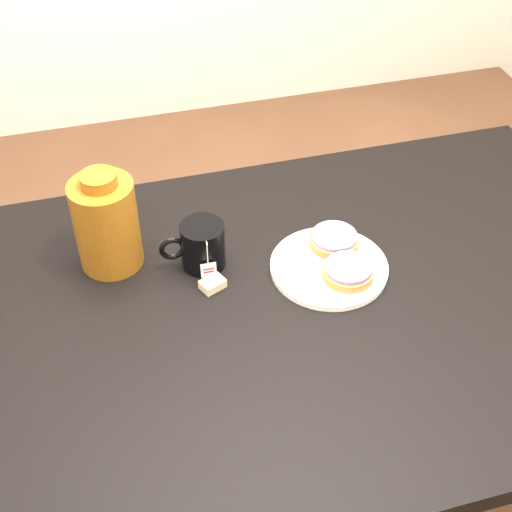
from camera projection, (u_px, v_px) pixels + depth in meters
name	position (u px, v px, depth m)	size (l,w,h in m)	color
ground_plane	(287.00, 506.00, 1.83)	(4.00, 4.00, 0.00)	brown
table	(297.00, 332.00, 1.38)	(1.40, 0.90, 0.75)	black
plate	(329.00, 266.00, 1.39)	(0.23, 0.23, 0.02)	white
bagel_back	(334.00, 240.00, 1.42)	(0.14, 0.14, 0.03)	brown
bagel_front	(348.00, 271.00, 1.35)	(0.13, 0.13, 0.03)	brown
mug	(202.00, 245.00, 1.37)	(0.13, 0.09, 0.10)	black
teabag_pouch	(213.00, 284.00, 1.35)	(0.04, 0.03, 0.02)	#C6B793
bagel_package	(106.00, 223.00, 1.35)	(0.14, 0.14, 0.21)	#5A300B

